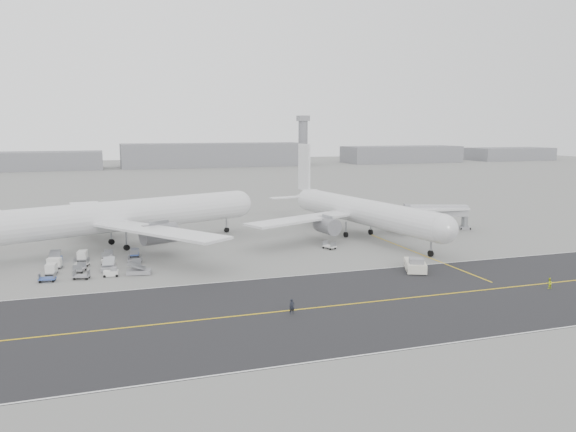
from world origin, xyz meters
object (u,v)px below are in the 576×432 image
object	(u,v)px
airliner_b	(360,211)
jet_bridge	(437,212)
ground_crew_a	(292,307)
airliner_a	(120,216)
ground_crew_b	(549,283)
pushback_tug	(415,265)
control_tower	(303,139)

from	to	relation	value
airliner_b	jet_bridge	distance (m)	20.87
airliner_b	ground_crew_a	bearing A→B (deg)	-134.35
airliner_a	ground_crew_b	distance (m)	76.06
airliner_b	jet_bridge	size ratio (longest dim) A/B	3.64
ground_crew_b	airliner_b	bearing A→B (deg)	-75.10
airliner_a	jet_bridge	world-z (taller)	airliner_a
airliner_a	ground_crew_b	world-z (taller)	airliner_a
airliner_b	pushback_tug	bearing A→B (deg)	-107.95
control_tower	jet_bridge	xyz separation A→B (m)	(-52.51, -237.92, -12.27)
airliner_a	airliner_b	bearing A→B (deg)	-116.37
airliner_a	pushback_tug	distance (m)	56.57
pushback_tug	ground_crew_b	bearing A→B (deg)	-24.55
jet_bridge	ground_crew_b	world-z (taller)	jet_bridge
control_tower	airliner_a	size ratio (longest dim) A/B	0.53
pushback_tug	jet_bridge	world-z (taller)	jet_bridge
airliner_a	airliner_b	xyz separation A→B (m)	(49.00, -4.22, -0.63)
airliner_a	pushback_tug	size ratio (longest dim) A/B	7.15
airliner_a	ground_crew_b	xyz separation A→B (m)	(57.85, -49.09, -5.35)
jet_bridge	ground_crew_a	world-z (taller)	jet_bridge
airliner_a	ground_crew_a	size ratio (longest dim) A/B	30.35
airliner_a	pushback_tug	bearing A→B (deg)	-148.69
jet_bridge	ground_crew_b	size ratio (longest dim) A/B	9.60
jet_bridge	ground_crew_a	distance (m)	68.83
control_tower	ground_crew_b	distance (m)	292.82
pushback_tug	ground_crew_b	xyz separation A→B (m)	(13.00, -14.99, -0.19)
pushback_tug	ground_crew_a	size ratio (longest dim) A/B	4.24
airliner_a	ground_crew_b	bearing A→B (deg)	-151.76
airliner_a	pushback_tug	world-z (taller)	airliner_a
airliner_a	pushback_tug	xyz separation A→B (m)	(44.85, -34.10, -5.16)
ground_crew_a	jet_bridge	bearing A→B (deg)	43.69
airliner_b	jet_bridge	bearing A→B (deg)	-3.26
control_tower	pushback_tug	distance (m)	281.52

